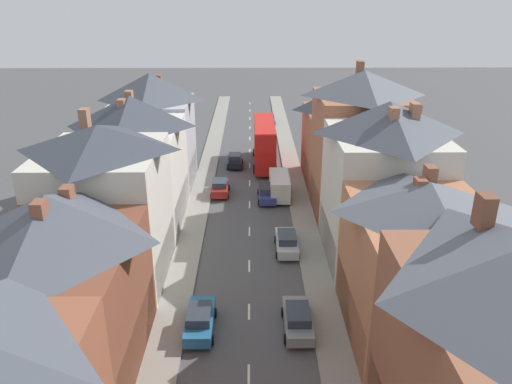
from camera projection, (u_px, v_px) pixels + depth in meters
name	position (u px, v px, depth m)	size (l,w,h in m)	color
pavement_left	(201.00, 197.00, 52.06)	(2.20, 104.00, 0.14)	gray
pavement_right	(298.00, 196.00, 52.16)	(2.20, 104.00, 0.14)	gray
centre_line_dashes	(250.00, 205.00, 50.28)	(0.14, 97.80, 0.01)	silver
terrace_row_left	(89.00, 236.00, 31.80)	(8.00, 57.01, 12.30)	brown
terrace_row_right	(412.00, 234.00, 31.06)	(8.00, 59.31, 14.08)	brown
double_decker_bus_lead	(264.00, 143.00, 60.72)	(2.74, 10.80, 5.30)	red
car_near_silver	(220.00, 187.00, 52.39)	(1.90, 3.91, 1.68)	maroon
car_parked_left_a	(269.00, 119.00, 80.18)	(1.90, 3.88, 1.57)	#236093
car_parked_right_a	(287.00, 242.00, 41.11)	(1.90, 4.46, 1.67)	#B7BABF
car_mid_black	(200.00, 320.00, 31.45)	(1.90, 4.45, 1.68)	#236093
car_parked_left_b	(235.00, 160.00, 60.73)	(1.90, 3.83, 1.64)	black
car_far_grey	(267.00, 193.00, 51.09)	(1.90, 4.57, 1.63)	navy
car_parked_right_b	(298.00, 319.00, 31.56)	(1.90, 4.47, 1.61)	gray
delivery_van	(279.00, 185.00, 51.54)	(2.20, 5.20, 2.41)	silver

